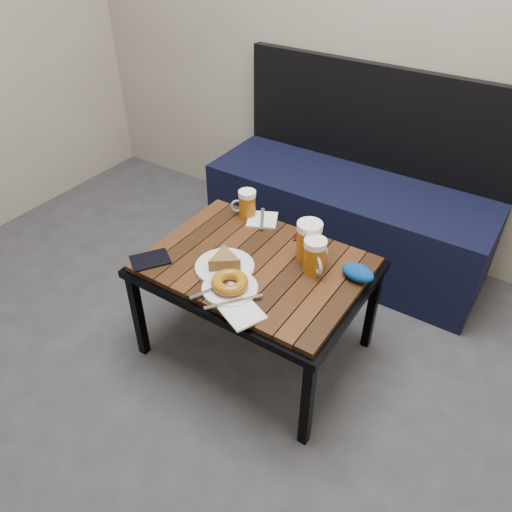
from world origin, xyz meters
The scene contains 12 objects.
bench centered at (-0.20, 1.76, 0.27)m, with size 1.40×0.50×0.95m.
cafe_table centered at (-0.22, 0.94, 0.43)m, with size 0.84×0.62×0.47m.
beer_mug_left centered at (-0.43, 1.19, 0.53)m, with size 0.11×0.10×0.12m.
beer_mug_centre centered at (-0.07, 1.07, 0.55)m, with size 0.15×0.11×0.15m.
beer_mug_right centered at (-0.02, 1.01, 0.54)m, with size 0.12×0.12×0.13m.
plate_pie centered at (-0.30, 0.84, 0.50)m, with size 0.22×0.22×0.06m.
plate_bagel centered at (-0.21, 0.75, 0.49)m, with size 0.22×0.24×0.05m.
napkin_left centered at (-0.36, 1.19, 0.48)m, with size 0.16×0.16×0.01m.
napkin_right centered at (-0.11, 0.68, 0.48)m, with size 0.18×0.16×0.01m.
passport_navy centered at (-0.56, 0.72, 0.48)m, with size 0.10×0.14×0.01m, color black.
passport_burgundy centered at (-0.15, 1.20, 0.47)m, with size 0.08×0.11×0.01m, color black.
knit_pouch centered at (0.14, 1.06, 0.50)m, with size 0.12×0.08×0.05m, color #050E88.
Camera 1 is at (0.59, -0.31, 1.63)m, focal length 35.00 mm.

